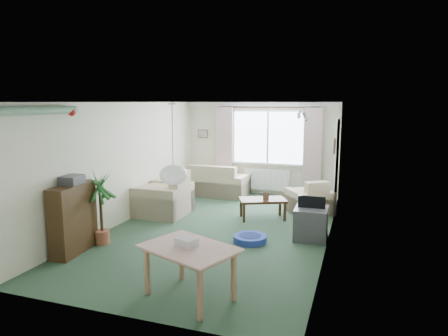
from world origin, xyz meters
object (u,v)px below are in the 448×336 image
(bookshelf, at_px, (73,219))
(houseplant, at_px, (101,208))
(armchair_left, at_px, (163,193))
(dining_table, at_px, (190,273))
(sofa, at_px, (217,179))
(pet_bed, at_px, (250,239))
(tv_cube, at_px, (311,223))
(coffee_table, at_px, (263,209))
(armchair_corner, at_px, (310,196))

(bookshelf, xyz_separation_m, houseplant, (0.19, 0.47, 0.07))
(armchair_left, bearing_deg, dining_table, 32.64)
(sofa, relative_size, pet_bed, 2.81)
(houseplant, height_order, tv_cube, houseplant)
(sofa, bearing_deg, tv_cube, 137.23)
(coffee_table, xyz_separation_m, bookshelf, (-2.44, -2.81, 0.34))
(sofa, height_order, houseplant, houseplant)
(armchair_left, height_order, coffee_table, armchair_left)
(sofa, height_order, tv_cube, sofa)
(coffee_table, height_order, houseplant, houseplant)
(sofa, bearing_deg, pet_bed, 120.49)
(pet_bed, bearing_deg, armchair_corner, 71.21)
(houseplant, bearing_deg, armchair_left, 85.64)
(bookshelf, height_order, pet_bed, bookshelf)
(sofa, distance_m, coffee_table, 2.40)
(armchair_corner, distance_m, tv_cube, 1.71)
(armchair_corner, bearing_deg, sofa, -56.51)
(houseplant, height_order, pet_bed, houseplant)
(armchair_corner, relative_size, pet_bed, 1.45)
(sofa, relative_size, dining_table, 1.59)
(dining_table, relative_size, tv_cube, 1.65)
(bookshelf, relative_size, dining_table, 1.09)
(bookshelf, xyz_separation_m, dining_table, (2.38, -0.80, -0.24))
(bookshelf, bearing_deg, houseplant, 63.11)
(armchair_corner, xyz_separation_m, pet_bed, (-0.75, -2.20, -0.32))
(armchair_corner, relative_size, dining_table, 0.82)
(armchair_corner, xyz_separation_m, bookshelf, (-3.32, -3.57, 0.18))
(armchair_corner, bearing_deg, pet_bed, 36.05)
(bookshelf, xyz_separation_m, pet_bed, (2.57, 1.36, -0.50))
(bookshelf, bearing_deg, tv_cube, 23.04)
(sofa, bearing_deg, armchair_corner, 160.22)
(tv_cube, relative_size, pet_bed, 1.07)
(tv_cube, xyz_separation_m, pet_bed, (-0.97, -0.51, -0.22))
(sofa, xyz_separation_m, coffee_table, (1.64, -1.74, -0.20))
(armchair_left, height_order, pet_bed, armchair_left)
(sofa, xyz_separation_m, armchair_corner, (2.51, -0.98, -0.03))
(armchair_left, height_order, tv_cube, armchair_left)
(dining_table, height_order, pet_bed, dining_table)
(armchair_left, bearing_deg, houseplant, -3.93)
(tv_cube, height_order, pet_bed, tv_cube)
(armchair_corner, bearing_deg, dining_table, 42.77)
(sofa, height_order, pet_bed, sofa)
(armchair_left, relative_size, bookshelf, 0.96)
(sofa, distance_m, houseplant, 4.13)
(coffee_table, xyz_separation_m, pet_bed, (0.12, -1.44, -0.15))
(armchair_left, xyz_separation_m, tv_cube, (3.20, -0.56, -0.20))
(sofa, bearing_deg, coffee_table, 134.80)
(houseplant, xyz_separation_m, tv_cube, (3.35, 1.41, -0.34))
(armchair_corner, relative_size, bookshelf, 0.76)
(coffee_table, relative_size, bookshelf, 0.84)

